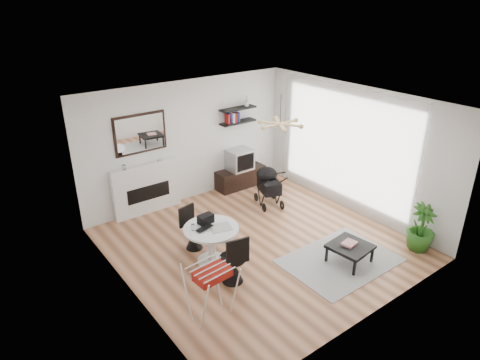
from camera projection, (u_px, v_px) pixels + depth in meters
floor at (259, 243)px, 8.10m from camera, size 5.00×5.00×0.00m
ceiling at (262, 103)px, 7.00m from camera, size 5.00×5.00×0.00m
wall_back at (188, 142)px, 9.38m from camera, size 5.00×0.00×5.00m
wall_left at (126, 220)px, 6.19m from camera, size 0.00×5.00×5.00m
wall_right at (353, 149)px, 8.92m from camera, size 0.00×5.00×5.00m
sheer_curtain at (342, 148)px, 9.01m from camera, size 0.04×3.60×2.60m
fireplace at (146, 183)px, 9.00m from camera, size 1.50×0.17×2.16m
shelf_lower at (238, 122)px, 9.88m from camera, size 0.90×0.25×0.04m
shelf_upper at (238, 109)px, 9.75m from camera, size 0.90×0.25×0.04m
pendant_lamp at (280, 124)px, 7.83m from camera, size 0.90×0.90×0.10m
tv_console at (240, 177)px, 10.37m from camera, size 1.24×0.43×0.46m
crt_tv at (239, 159)px, 10.15m from camera, size 0.57×0.50×0.50m
dining_table at (211, 240)px, 7.36m from camera, size 0.95×0.95×0.70m
laptop at (206, 229)px, 7.19m from camera, size 0.38×0.29×0.03m
black_bag at (206, 219)px, 7.38m from camera, size 0.28×0.18×0.16m
newspaper at (220, 227)px, 7.26m from camera, size 0.44×0.39×0.01m
drinking_glass at (193, 227)px, 7.17m from camera, size 0.07×0.07×0.11m
chair_far at (193, 235)px, 7.87m from camera, size 0.41×0.42×0.82m
chair_near at (233, 267)px, 6.93m from camera, size 0.45×0.46×0.91m
drying_rack at (211, 291)px, 6.10m from camera, size 0.63×0.59×0.88m
stroller at (268, 187)px, 9.45m from camera, size 0.69×0.85×0.93m
rug at (340, 260)px, 7.58m from camera, size 1.95×1.41×0.01m
coffee_table at (350, 247)px, 7.42m from camera, size 0.73×0.73×0.34m
magazines at (349, 243)px, 7.43m from camera, size 0.29×0.25×0.04m
potted_plant at (421, 228)px, 7.76m from camera, size 0.57×0.57×0.89m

